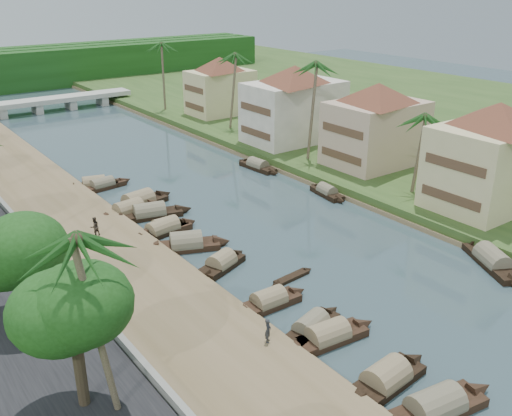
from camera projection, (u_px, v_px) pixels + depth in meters
ground at (332, 258)px, 48.58m from camera, size 220.00×220.00×0.00m
left_bank at (65, 223)px, 54.58m from camera, size 10.00×180.00×0.80m
right_bank at (333, 158)px, 73.72m from camera, size 16.00×180.00×1.20m
retaining_wall at (19, 224)px, 51.92m from camera, size 0.40×180.00×1.10m
far_right_fill at (496, 119)px, 94.04m from camera, size 60.00×220.00×1.15m
treeline at (9, 69)px, 121.74m from camera, size 120.00×14.00×8.00m
bridge at (54, 101)px, 101.69m from camera, size 28.00×4.00×2.40m
building_near at (493, 154)px, 55.12m from camera, size 14.85×14.85×10.20m
building_mid at (376, 123)px, 67.70m from camera, size 14.11×14.11×9.70m
building_far at (294, 103)px, 77.51m from camera, size 15.59×15.59×10.20m
building_distant at (220, 85)px, 93.18m from camera, size 12.62×12.62×9.20m
sampan_0 at (435, 408)px, 31.07m from camera, size 8.92×3.03×2.29m
sampan_1 at (386, 380)px, 33.27m from camera, size 7.81×2.44×2.28m
sampan_2 at (327, 337)px, 37.25m from camera, size 8.03×2.36×2.11m
sampan_3 at (311, 328)px, 38.23m from camera, size 7.19×3.30×1.94m
sampan_4 at (269, 302)px, 41.27m from camera, size 6.94×1.80×2.00m
sampan_5 at (221, 264)px, 46.74m from camera, size 6.53×3.72×2.07m
sampan_6 at (186, 245)px, 50.12m from camera, size 8.18×4.90×2.40m
sampan_7 at (161, 230)px, 52.97m from camera, size 7.77×2.81×2.05m
sampan_8 at (166, 228)px, 53.37m from camera, size 6.74×1.93×2.10m
sampan_9 at (150, 214)px, 56.67m from camera, size 9.09×3.88×2.25m
sampan_10 at (129, 211)px, 57.32m from camera, size 8.30×2.70×2.24m
sampan_11 at (139, 202)px, 59.48m from camera, size 8.99×3.60×2.48m
sampan_12 at (103, 186)px, 64.33m from camera, size 7.58×2.23×1.83m
sampan_13 at (94, 185)px, 64.65m from camera, size 7.42×3.43×2.02m
sampan_14 at (492, 261)px, 47.18m from camera, size 5.97×9.18×2.28m
sampan_15 at (327, 192)px, 62.36m from camera, size 2.15×6.51×1.78m
sampan_16 at (258, 166)px, 71.02m from camera, size 2.01×7.72×1.91m
canoe_1 at (292, 278)px, 45.25m from camera, size 4.68×1.19×0.75m
canoe_2 at (124, 221)px, 55.86m from camera, size 5.95×1.08×0.86m
palm_1 at (421, 118)px, 57.37m from camera, size 3.20×3.20×9.57m
palm_2 at (312, 66)px, 67.12m from camera, size 3.20×3.20×13.17m
palm_3 at (231, 57)px, 82.00m from camera, size 3.20×3.20×12.26m
palm_4 at (93, 238)px, 25.84m from camera, size 3.20×3.20×11.62m
palm_7 at (161, 45)px, 93.83m from camera, size 3.20×3.20×12.46m
tree_1 at (71, 309)px, 27.88m from camera, size 5.11×5.11×7.97m
tree_2 at (16, 252)px, 36.12m from camera, size 5.49×5.49×7.02m
tree_6 at (320, 102)px, 80.62m from camera, size 4.53×4.53×6.57m
person_near at (268, 330)px, 35.84m from camera, size 0.70×0.70×1.63m
person_far at (95, 227)px, 50.58m from camera, size 1.02×0.88×1.79m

